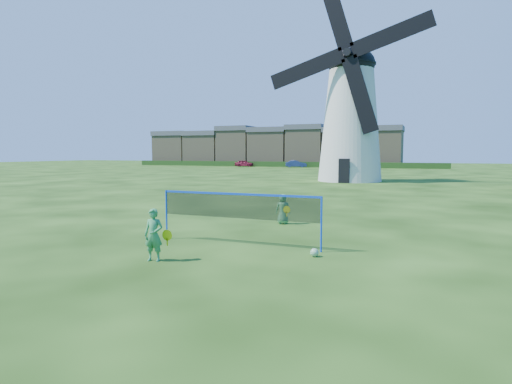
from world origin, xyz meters
The scene contains 10 objects.
ground centered at (0.00, 0.00, 0.00)m, with size 220.00×220.00×0.00m, color black.
windmill centered at (-1.69, 29.37, 6.31)m, with size 14.51×6.00×18.84m.
badminton_net centered at (0.03, -0.49, 1.14)m, with size 5.05×0.05×1.55m.
player_girl centered at (-1.17, -3.00, 0.67)m, with size 0.69×0.40×1.34m.
player_boy centered at (0.09, 3.57, 0.58)m, with size 0.68×0.50×1.16m.
play_ball centered at (2.49, -1.06, 0.11)m, with size 0.22×0.22×0.22m, color green.
terraced_houses centered at (-25.41, 72.00, 3.92)m, with size 53.20×8.40×8.26m.
hedge centered at (-22.00, 66.00, 0.50)m, with size 62.00×0.80×1.00m, color #193814.
car_left centered at (-27.92, 64.48, 0.63)m, with size 1.48×3.68×1.25m, color maroon.
car_right centered at (-17.28, 64.10, 0.65)m, with size 1.37×3.93×1.29m, color navy.
Camera 1 is at (5.14, -11.83, 2.74)m, focal length 29.79 mm.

